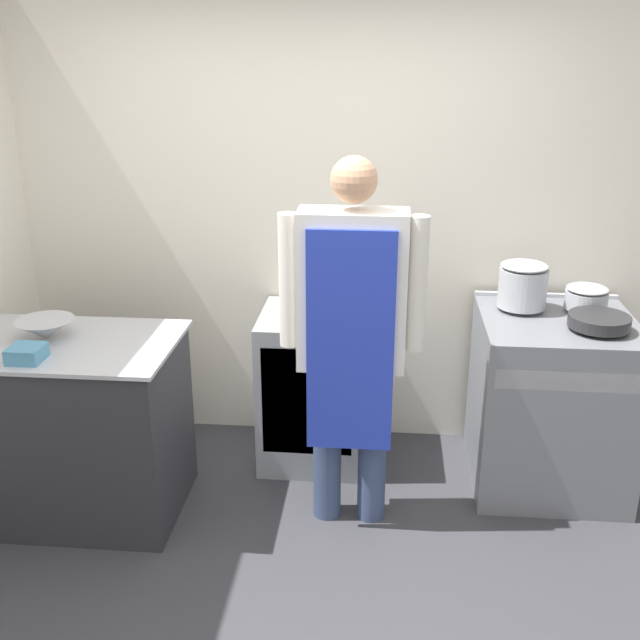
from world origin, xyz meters
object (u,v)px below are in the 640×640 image
person_cook (352,324)px  mixing_bowl (46,329)px  sauce_pot (587,297)px  fridge_unit (312,387)px  stock_pot (523,284)px  plastic_tub (27,354)px  saute_pan (599,321)px  stove (550,402)px

person_cook → mixing_bowl: size_ratio=6.43×
sauce_pot → fridge_unit: bearing=-179.6°
person_cook → stock_pot: 1.06m
sauce_pot → plastic_tub: bearing=-162.1°
plastic_tub → stock_pot: stock_pot is taller
sauce_pot → person_cook: bearing=-153.9°
person_cook → sauce_pot: 1.35m
mixing_bowl → saute_pan: bearing=6.7°
mixing_bowl → stock_pot: 2.44m
plastic_tub → stove: bearing=16.1°
fridge_unit → person_cook: size_ratio=0.48×
saute_pan → sauce_pot: bearing=90.0°
saute_pan → person_cook: bearing=-165.3°
fridge_unit → person_cook: (0.25, -0.58, 0.61)m
fridge_unit → sauce_pot: 1.57m
fridge_unit → sauce_pot: bearing=0.4°
plastic_tub → sauce_pot: 2.80m
mixing_bowl → person_cook: bearing=-0.0°
mixing_bowl → stock_pot: bearing=14.1°
fridge_unit → person_cook: person_cook is taller
plastic_tub → person_cook: bearing=10.5°
stock_pot → saute_pan: bearing=-39.4°
saute_pan → sauce_pot: (0.00, 0.27, 0.04)m
fridge_unit → mixing_bowl: 1.47m
fridge_unit → stock_pot: stock_pot is taller
plastic_tub → stock_pot: bearing=20.3°
person_cook → saute_pan: bearing=14.7°
saute_pan → stove: bearing=139.2°
stove → plastic_tub: plastic_tub is taller
person_cook → sauce_pot: bearing=26.1°
sauce_pot → saute_pan: bearing=-90.0°
stove → sauce_pot: (0.16, 0.14, 0.55)m
plastic_tub → sauce_pot: (2.67, 0.86, 0.07)m
plastic_tub → saute_pan: saute_pan is taller
stove → person_cook: person_cook is taller
fridge_unit → saute_pan: size_ratio=2.91×
mixing_bowl → saute_pan: 2.71m
fridge_unit → stock_pot: size_ratio=3.47×
fridge_unit → mixing_bowl: (-1.24, -0.58, 0.53)m
stock_pot → sauce_pot: size_ratio=1.14×
person_cook → fridge_unit: bearing=112.9°
stock_pot → stove: bearing=-38.0°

